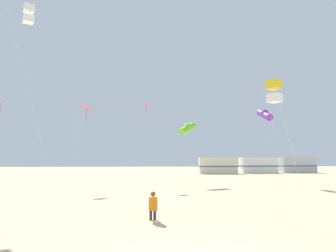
{
  "coord_description": "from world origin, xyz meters",
  "views": [
    {
      "loc": [
        -1.36,
        -6.91,
        2.41
      ],
      "look_at": [
        0.5,
        13.07,
        4.58
      ],
      "focal_mm": 33.33,
      "sensor_mm": 36.0,
      "label": 1
    }
  ],
  "objects_px": {
    "kite_tube_lime": "(187,128)",
    "rv_van_cream": "(218,166)",
    "kite_flyer_standing": "(153,205)",
    "kite_diamond_orange": "(269,93)",
    "kite_box_white": "(29,14)",
    "rv_van_white": "(258,165)",
    "rv_van_silver": "(297,165)",
    "kite_diamond_rainbow": "(146,107)",
    "kite_diamond_scarlet": "(86,110)",
    "kite_box_gold": "(274,92)",
    "kite_tube_violet": "(265,114)"
  },
  "relations": [
    {
      "from": "kite_tube_lime",
      "to": "kite_diamond_rainbow",
      "type": "xyz_separation_m",
      "value": [
        -4.18,
        -1.82,
        1.8
      ]
    },
    {
      "from": "kite_tube_violet",
      "to": "rv_van_silver",
      "type": "xyz_separation_m",
      "value": [
        16.84,
        26.0,
        -5.48
      ]
    },
    {
      "from": "kite_diamond_scarlet",
      "to": "kite_diamond_rainbow",
      "type": "bearing_deg",
      "value": 22.08
    },
    {
      "from": "rv_van_cream",
      "to": "rv_van_silver",
      "type": "xyz_separation_m",
      "value": [
        15.73,
        2.82,
        0.0
      ]
    },
    {
      "from": "kite_diamond_scarlet",
      "to": "rv_van_cream",
      "type": "xyz_separation_m",
      "value": [
        17.99,
        26.26,
        -5.18
      ]
    },
    {
      "from": "kite_diamond_scarlet",
      "to": "kite_diamond_rainbow",
      "type": "relative_size",
      "value": 0.9
    },
    {
      "from": "kite_flyer_standing",
      "to": "kite_box_gold",
      "type": "xyz_separation_m",
      "value": [
        6.38,
        2.7,
        5.3
      ]
    },
    {
      "from": "kite_box_gold",
      "to": "kite_tube_lime",
      "type": "bearing_deg",
      "value": 98.26
    },
    {
      "from": "rv_van_white",
      "to": "kite_box_gold",
      "type": "bearing_deg",
      "value": -112.52
    },
    {
      "from": "kite_tube_violet",
      "to": "rv_van_white",
      "type": "bearing_deg",
      "value": 70.29
    },
    {
      "from": "kite_flyer_standing",
      "to": "kite_diamond_rainbow",
      "type": "distance_m",
      "value": 17.3
    },
    {
      "from": "kite_flyer_standing",
      "to": "kite_tube_violet",
      "type": "height_order",
      "value": "kite_tube_violet"
    },
    {
      "from": "rv_van_cream",
      "to": "kite_tube_violet",
      "type": "bearing_deg",
      "value": -88.6
    },
    {
      "from": "kite_tube_violet",
      "to": "rv_van_white",
      "type": "relative_size",
      "value": 1.16
    },
    {
      "from": "kite_diamond_orange",
      "to": "rv_van_cream",
      "type": "height_order",
      "value": "kite_diamond_orange"
    },
    {
      "from": "kite_tube_violet",
      "to": "kite_box_gold",
      "type": "xyz_separation_m",
      "value": [
        -5.44,
        -14.3,
        -0.95
      ]
    },
    {
      "from": "kite_box_white",
      "to": "kite_diamond_scarlet",
      "type": "xyz_separation_m",
      "value": [
        2.52,
        7.0,
        -4.94
      ]
    },
    {
      "from": "kite_diamond_scarlet",
      "to": "kite_diamond_orange",
      "type": "xyz_separation_m",
      "value": [
        15.26,
        -1.82,
        1.39
      ]
    },
    {
      "from": "kite_box_white",
      "to": "kite_diamond_orange",
      "type": "xyz_separation_m",
      "value": [
        17.79,
        5.17,
        -3.55
      ]
    },
    {
      "from": "kite_box_white",
      "to": "rv_van_white",
      "type": "distance_m",
      "value": 45.83
    },
    {
      "from": "kite_diamond_rainbow",
      "to": "kite_diamond_orange",
      "type": "height_order",
      "value": "kite_diamond_orange"
    },
    {
      "from": "kite_diamond_orange",
      "to": "kite_tube_lime",
      "type": "bearing_deg",
      "value": 136.55
    },
    {
      "from": "kite_flyer_standing",
      "to": "kite_diamond_scarlet",
      "type": "bearing_deg",
      "value": -68.67
    },
    {
      "from": "kite_box_gold",
      "to": "kite_diamond_orange",
      "type": "bearing_deg",
      "value": 67.82
    },
    {
      "from": "kite_diamond_rainbow",
      "to": "rv_van_silver",
      "type": "bearing_deg",
      "value": 43.33
    },
    {
      "from": "kite_flyer_standing",
      "to": "kite_diamond_rainbow",
      "type": "xyz_separation_m",
      "value": [
        0.01,
        15.97,
        6.66
      ]
    },
    {
      "from": "kite_diamond_scarlet",
      "to": "rv_van_silver",
      "type": "height_order",
      "value": "kite_diamond_scarlet"
    },
    {
      "from": "kite_tube_lime",
      "to": "kite_diamond_scarlet",
      "type": "relative_size",
      "value": 0.88
    },
    {
      "from": "kite_diamond_orange",
      "to": "kite_diamond_rainbow",
      "type": "bearing_deg",
      "value": 159.15
    },
    {
      "from": "kite_flyer_standing",
      "to": "rv_van_white",
      "type": "height_order",
      "value": "rv_van_white"
    },
    {
      "from": "rv_van_white",
      "to": "rv_van_silver",
      "type": "height_order",
      "value": "same"
    },
    {
      "from": "kite_box_gold",
      "to": "kite_tube_violet",
      "type": "bearing_deg",
      "value": 69.17
    },
    {
      "from": "kite_flyer_standing",
      "to": "kite_box_gold",
      "type": "bearing_deg",
      "value": -155.72
    },
    {
      "from": "kite_box_white",
      "to": "kite_box_gold",
      "type": "distance_m",
      "value": 15.62
    },
    {
      "from": "kite_tube_lime",
      "to": "kite_diamond_scarlet",
      "type": "bearing_deg",
      "value": -157.28
    },
    {
      "from": "kite_box_gold",
      "to": "kite_flyer_standing",
      "type": "bearing_deg",
      "value": -157.07
    },
    {
      "from": "kite_flyer_standing",
      "to": "rv_van_silver",
      "type": "relative_size",
      "value": 0.18
    },
    {
      "from": "kite_diamond_scarlet",
      "to": "kite_box_gold",
      "type": "bearing_deg",
      "value": -44.42
    },
    {
      "from": "kite_tube_lime",
      "to": "rv_van_cream",
      "type": "height_order",
      "value": "kite_tube_lime"
    },
    {
      "from": "kite_tube_lime",
      "to": "kite_diamond_rainbow",
      "type": "bearing_deg",
      "value": -156.5
    },
    {
      "from": "kite_tube_lime",
      "to": "rv_van_silver",
      "type": "xyz_separation_m",
      "value": [
        24.47,
        25.21,
        -4.09
      ]
    },
    {
      "from": "kite_box_white",
      "to": "rv_van_white",
      "type": "bearing_deg",
      "value": 50.87
    },
    {
      "from": "kite_tube_violet",
      "to": "kite_diamond_rainbow",
      "type": "distance_m",
      "value": 11.86
    },
    {
      "from": "kite_box_white",
      "to": "kite_diamond_rainbow",
      "type": "height_order",
      "value": "kite_box_white"
    },
    {
      "from": "kite_flyer_standing",
      "to": "kite_tube_lime",
      "type": "xyz_separation_m",
      "value": [
        4.19,
        17.78,
        4.87
      ]
    },
    {
      "from": "kite_tube_lime",
      "to": "kite_box_white",
      "type": "xyz_separation_m",
      "value": [
        -11.77,
        -10.87,
        6.03
      ]
    },
    {
      "from": "kite_tube_lime",
      "to": "kite_tube_violet",
      "type": "relative_size",
      "value": 0.82
    },
    {
      "from": "kite_tube_lime",
      "to": "kite_tube_violet",
      "type": "distance_m",
      "value": 7.79
    },
    {
      "from": "rv_van_silver",
      "to": "kite_tube_lime",
      "type": "bearing_deg",
      "value": -135.43
    },
    {
      "from": "kite_flyer_standing",
      "to": "kite_diamond_scarlet",
      "type": "xyz_separation_m",
      "value": [
        -5.06,
        13.91,
        5.96
      ]
    }
  ]
}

